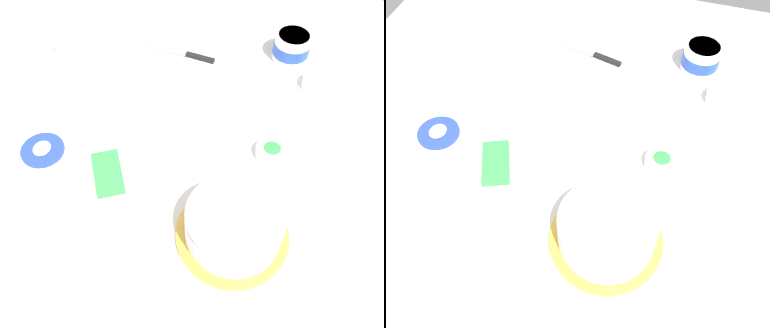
# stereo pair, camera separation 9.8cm
# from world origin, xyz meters

# --- Properties ---
(ground_plane) EXTENTS (1.54, 1.54, 0.00)m
(ground_plane) POSITION_xyz_m (0.00, 0.00, 0.00)
(ground_plane) COLOR silver
(frosted_cake) EXTENTS (0.26, 0.26, 0.12)m
(frosted_cake) POSITION_xyz_m (-0.26, -0.18, 0.06)
(frosted_cake) COLOR gold
(frosted_cake) RESTS_ON ground_plane
(frosting_tub) EXTENTS (0.12, 0.12, 0.09)m
(frosting_tub) POSITION_xyz_m (0.40, -0.31, 0.05)
(frosting_tub) COLOR white
(frosting_tub) RESTS_ON ground_plane
(frosting_tub_lid) EXTENTS (0.12, 0.12, 0.02)m
(frosting_tub_lid) POSITION_xyz_m (-0.08, 0.34, 0.01)
(frosting_tub_lid) COLOR #233DAD
(frosting_tub_lid) RESTS_ON ground_plane
(spreading_knife) EXTENTS (0.08, 0.23, 0.01)m
(spreading_knife) POSITION_xyz_m (0.36, 0.02, 0.01)
(spreading_knife) COLOR silver
(spreading_knife) RESTS_ON ground_plane
(sprinkle_bowl_yellow) EXTENTS (0.10, 0.10, 0.04)m
(sprinkle_bowl_yellow) POSITION_xyz_m (0.34, 0.40, 0.02)
(sprinkle_bowl_yellow) COLOR white
(sprinkle_bowl_yellow) RESTS_ON ground_plane
(sprinkle_bowl_blue) EXTENTS (0.09, 0.09, 0.04)m
(sprinkle_bowl_blue) POSITION_xyz_m (0.27, -0.39, 0.02)
(sprinkle_bowl_blue) COLOR white
(sprinkle_bowl_blue) RESTS_ON ground_plane
(sprinkle_bowl_orange) EXTENTS (0.10, 0.10, 0.03)m
(sprinkle_bowl_orange) POSITION_xyz_m (-0.34, 0.15, 0.02)
(sprinkle_bowl_orange) COLOR white
(sprinkle_bowl_orange) RESTS_ON ground_plane
(sprinkle_bowl_green) EXTENTS (0.08, 0.08, 0.03)m
(sprinkle_bowl_green) POSITION_xyz_m (-0.01, -0.26, 0.02)
(sprinkle_bowl_green) COLOR white
(sprinkle_bowl_green) RESTS_ON ground_plane
(candy_box_lower) EXTENTS (0.15, 0.12, 0.02)m
(candy_box_lower) POSITION_xyz_m (-0.13, 0.15, 0.01)
(candy_box_lower) COLOR green
(candy_box_lower) RESTS_ON ground_plane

